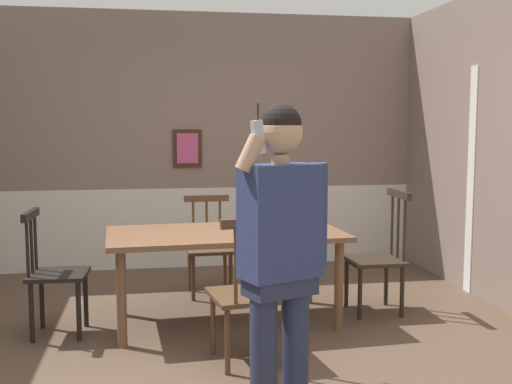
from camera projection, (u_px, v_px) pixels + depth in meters
ground_plane at (204, 360)px, 4.21m from camera, size 6.22×6.22×0.00m
room_back_partition at (180, 146)px, 6.83m from camera, size 5.31×0.17×2.76m
dining_table at (225, 241)px, 4.92m from camera, size 1.87×1.06×0.73m
chair_near_window at (54, 273)px, 4.66m from camera, size 0.44×0.44×0.94m
chair_by_doorway at (379, 256)px, 5.23m from camera, size 0.45×0.45×1.02m
chair_at_table_head at (209, 247)px, 5.79m from camera, size 0.44×0.44×0.91m
chair_opposite_corner at (249, 292)px, 4.10m from camera, size 0.53×0.53×0.99m
person_figure at (281, 247)px, 3.15m from camera, size 0.51×0.34×1.68m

